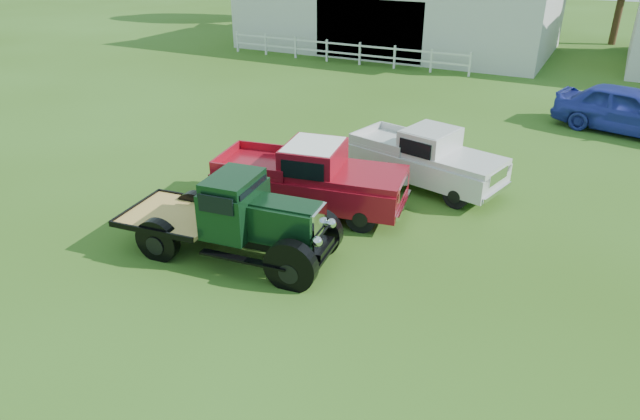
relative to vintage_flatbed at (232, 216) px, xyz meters
The scene contains 7 objects.
ground 1.78m from the vintage_flatbed, ahead, with size 120.00×120.00×0.00m, color #315212.
shed_left 26.49m from the vintage_flatbed, 102.06° to the left, with size 18.80×10.20×5.60m, color #AEAEAE, non-canonical shape.
fence_rail 20.89m from the vintage_flatbed, 108.20° to the left, with size 14.20×0.16×1.20m, color white, non-canonical shape.
vintage_flatbed is the anchor object (origin of this frame).
red_pickup 2.91m from the vintage_flatbed, 81.22° to the left, with size 5.09×1.95×1.85m, color maroon, non-canonical shape.
white_pickup 6.35m from the vintage_flatbed, 65.35° to the left, with size 4.58×1.78×1.68m, color beige, non-canonical shape.
misc_car_blue 15.70m from the vintage_flatbed, 60.76° to the left, with size 2.01×4.99×1.70m, color #28329F.
Camera 1 is at (5.42, -8.99, 6.73)m, focal length 32.00 mm.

